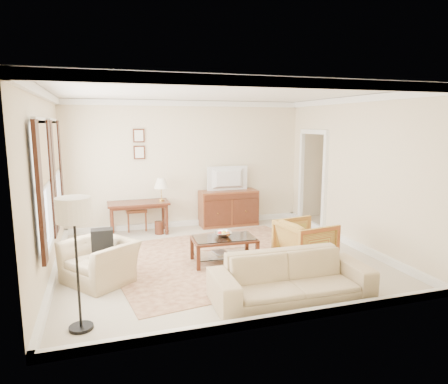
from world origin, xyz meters
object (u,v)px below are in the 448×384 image
writing_desk (138,207)px  sideboard (228,208)px  coffee_table (224,243)px  tv (229,171)px  striped_armchair (305,240)px  sofa (292,270)px  club_armchair (99,254)px

writing_desk → sideboard: size_ratio=0.96×
sideboard → coffee_table: bearing=-109.8°
coffee_table → sideboard: bearing=70.2°
sideboard → tv: bearing=-90.0°
tv → striped_armchair: tv is taller
striped_armchair → coffee_table: bearing=60.4°
writing_desk → sofa: sofa is taller
sideboard → tv: size_ratio=1.45×
coffee_table → striped_armchair: 1.39m
coffee_table → sofa: 1.75m
striped_armchair → club_armchair: bearing=76.7°
writing_desk → coffee_table: size_ratio=1.17×
tv → sideboard: bearing=-90.0°
coffee_table → club_armchair: club_armchair is taller
striped_armchair → sofa: size_ratio=0.39×
sideboard → sofa: (-0.45, -4.13, 0.01)m
sideboard → club_armchair: club_armchair is taller
writing_desk → coffee_table: bearing=-62.0°
striped_armchair → sofa: sofa is taller
writing_desk → tv: bearing=3.1°
writing_desk → club_armchair: bearing=-108.2°
sideboard → striped_armchair: bearing=-81.7°
club_armchair → sofa: club_armchair is taller
club_armchair → striped_armchair: bearing=48.8°
sideboard → club_armchair: bearing=-137.7°
coffee_table → striped_armchair: striped_armchair is taller
sideboard → sofa: 4.16m
sofa → sideboard: bearing=84.9°
coffee_table → club_armchair: (-2.05, -0.23, 0.08)m
writing_desk → sideboard: 2.11m
sofa → coffee_table: bearing=105.2°
striped_armchair → club_armchair: (-3.35, 0.26, 0.01)m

